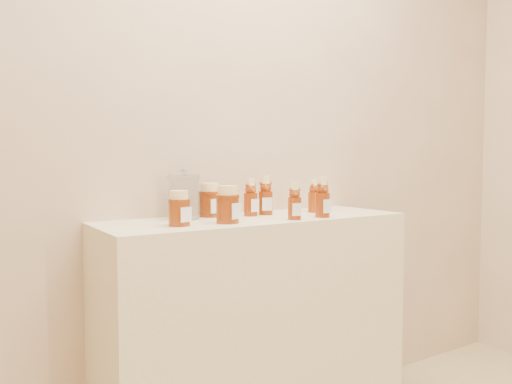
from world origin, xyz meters
TOP-DOWN VIEW (x-y plane):
  - wall_back at (0.00, 1.75)m, footprint 3.50×0.02m
  - display_table at (0.00, 1.55)m, footprint 1.20×0.40m
  - bear_bottle_back_left at (0.01, 1.61)m, footprint 0.06×0.06m
  - bear_bottle_back_mid at (0.08, 1.61)m, footprint 0.08×0.08m
  - bear_bottle_back_right at (0.31, 1.58)m, footprint 0.07×0.07m
  - bear_bottle_front_left at (0.08, 1.42)m, footprint 0.07×0.07m
  - bear_bottle_front_right at (0.22, 1.42)m, footprint 0.06×0.06m
  - honey_jar_left at (-0.35, 1.49)m, footprint 0.09×0.09m
  - honey_jar_back at (-0.14, 1.67)m, footprint 0.10×0.10m
  - honey_jar_front at (-0.18, 1.46)m, footprint 0.11×0.11m
  - glass_canister at (-0.26, 1.65)m, footprint 0.13×0.13m

SIDE VIEW (x-z plane):
  - display_table at x=0.00m, z-range 0.00..0.90m
  - honey_jar_left at x=-0.35m, z-range 0.90..1.02m
  - honey_jar_front at x=-0.18m, z-range 0.90..1.03m
  - honey_jar_back at x=-0.14m, z-range 0.90..1.03m
  - bear_bottle_front_left at x=0.08m, z-range 0.90..1.05m
  - bear_bottle_back_right at x=0.31m, z-range 0.90..1.06m
  - bear_bottle_back_left at x=0.01m, z-range 0.90..1.07m
  - bear_bottle_front_right at x=0.22m, z-range 0.90..1.07m
  - bear_bottle_back_mid at x=0.08m, z-range 0.90..1.08m
  - glass_canister at x=-0.26m, z-range 0.90..1.08m
  - wall_back at x=0.00m, z-range 0.00..2.70m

